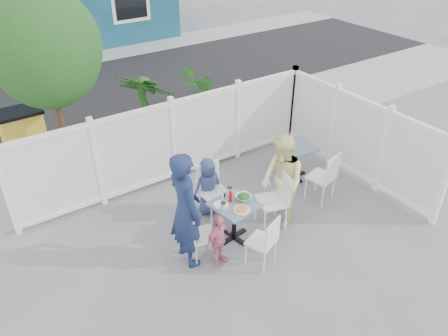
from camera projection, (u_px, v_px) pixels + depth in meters
ground at (245, 251)px, 6.74m from camera, size 80.00×80.00×0.00m
near_sidewalk at (141, 149)px, 9.40m from camera, size 24.00×2.60×0.01m
street at (84, 94)px, 12.00m from camera, size 24.00×5.00×0.01m
far_sidewalk at (52, 63)px, 14.17m from camera, size 24.00×1.60×0.01m
fence_back at (174, 142)px, 8.05m from camera, size 5.86×0.08×1.60m
fence_right at (356, 139)px, 8.15m from camera, size 0.08×3.66×1.60m
tree at (45, 49)px, 6.91m from camera, size 1.80×1.62×3.59m
utility_cabinet at (27, 146)px, 8.17m from camera, size 0.73×0.53×1.33m
potted_shrub_a at (149, 121)px, 8.37m from camera, size 1.54×1.54×1.96m
potted_shrub_b at (215, 110)px, 9.04m from camera, size 2.04×2.06×1.73m
main_table at (234, 212)px, 6.72m from camera, size 0.73×0.73×0.67m
spare_table at (296, 153)px, 8.23m from camera, size 0.72×0.72×0.69m
chair_left at (198, 232)px, 6.37m from camera, size 0.45×0.46×0.85m
chair_right at (276, 196)px, 6.98m from camera, size 0.54×0.55×1.00m
chair_back at (212, 186)px, 7.24m from camera, size 0.44×0.43×0.96m
chair_near at (266, 239)px, 6.24m from camera, size 0.49×0.48×0.84m
chair_spare at (326, 174)px, 7.56m from camera, size 0.52×0.51×0.95m
man at (186, 210)px, 6.13m from camera, size 0.45×0.68×1.83m
woman at (282, 181)px, 6.96m from camera, size 0.72×0.86×1.57m
boy at (208, 186)px, 7.30m from camera, size 0.53×0.36×1.04m
toddler at (218, 240)px, 6.31m from camera, size 0.54×0.34×0.85m
plate_main at (241, 210)px, 6.51m from camera, size 0.26×0.26×0.02m
plate_side at (221, 205)px, 6.61m from camera, size 0.24×0.24×0.02m
salad_bowl at (244, 197)px, 6.74m from camera, size 0.25×0.25×0.06m
coffee_cup_a at (223, 206)px, 6.49m from camera, size 0.08×0.08×0.12m
coffee_cup_b at (230, 191)px, 6.82m from camera, size 0.08×0.08×0.12m
ketchup_bottle at (230, 197)px, 6.65m from camera, size 0.05×0.05×0.17m
salt_shaker at (223, 197)px, 6.74m from camera, size 0.03×0.03×0.07m
pepper_shaker at (224, 195)px, 6.77m from camera, size 0.03×0.03×0.07m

